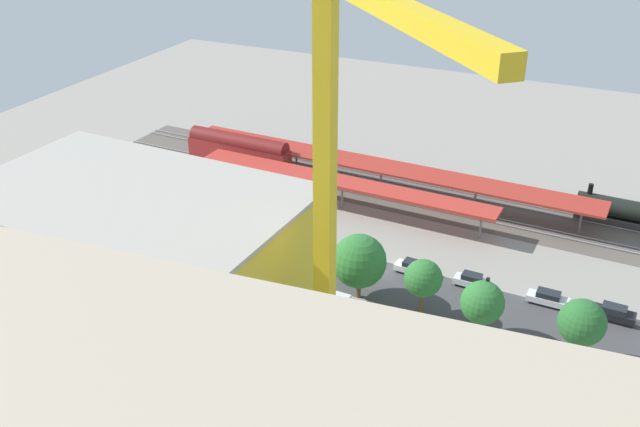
% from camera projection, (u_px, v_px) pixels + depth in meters
% --- Properties ---
extents(ground_plane, '(178.90, 178.90, 0.00)m').
position_uv_depth(ground_plane, '(386.00, 271.00, 89.45)').
color(ground_plane, gray).
rests_on(ground_plane, ground).
extents(rail_bed, '(112.22, 17.91, 0.01)m').
position_uv_depth(rail_bed, '(438.00, 199.00, 107.44)').
color(rail_bed, '#5B544C').
rests_on(rail_bed, ground).
extents(street_asphalt, '(112.05, 12.65, 0.01)m').
position_uv_depth(street_asphalt, '(378.00, 281.00, 87.47)').
color(street_asphalt, '#424244').
rests_on(street_asphalt, ground).
extents(track_rails, '(111.76, 11.48, 0.12)m').
position_uv_depth(track_rails, '(438.00, 198.00, 107.36)').
color(track_rails, '#9E9EA8').
rests_on(track_rails, ground).
extents(platform_canopy_near, '(45.60, 5.54, 4.27)m').
position_uv_depth(platform_canopy_near, '(342.00, 182.00, 103.26)').
color(platform_canopy_near, '#B73328').
rests_on(platform_canopy_near, ground).
extents(platform_canopy_far, '(65.18, 7.43, 4.24)m').
position_uv_depth(platform_canopy_far, '(382.00, 166.00, 108.28)').
color(platform_canopy_far, '#A82D23').
rests_on(platform_canopy_far, ground).
extents(locomotive, '(16.19, 3.33, 5.15)m').
position_uv_depth(locomotive, '(637.00, 215.00, 98.86)').
color(locomotive, black).
rests_on(locomotive, ground).
extents(freight_coach_far, '(18.00, 3.41, 6.16)m').
position_uv_depth(freight_coach_far, '(239.00, 151.00, 115.67)').
color(freight_coach_far, black).
rests_on(freight_coach_far, ground).
extents(parked_car_0, '(4.75, 2.00, 1.77)m').
position_uv_depth(parked_car_0, '(613.00, 314.00, 80.00)').
color(parked_car_0, black).
rests_on(parked_car_0, ground).
extents(parked_car_1, '(4.74, 1.86, 1.67)m').
position_uv_depth(parked_car_1, '(548.00, 299.00, 82.70)').
color(parked_car_1, black).
rests_on(parked_car_1, ground).
extents(parked_car_2, '(4.18, 1.89, 1.69)m').
position_uv_depth(parked_car_2, '(471.00, 281.00, 86.00)').
color(parked_car_2, black).
rests_on(parked_car_2, ground).
extents(parked_car_3, '(4.88, 2.16, 1.66)m').
position_uv_depth(parked_car_3, '(414.00, 268.00, 88.60)').
color(parked_car_3, black).
rests_on(parked_car_3, ground).
extents(parked_car_4, '(4.23, 1.83, 1.64)m').
position_uv_depth(parked_car_4, '(350.00, 252.00, 92.04)').
color(parked_car_4, black).
rests_on(parked_car_4, ground).
extents(parked_car_5, '(4.46, 1.93, 1.66)m').
position_uv_depth(parked_car_5, '(291.00, 238.00, 95.29)').
color(parked_car_5, black).
rests_on(parked_car_5, ground).
extents(parked_car_6, '(4.15, 2.07, 1.59)m').
position_uv_depth(parked_car_6, '(243.00, 230.00, 97.37)').
color(parked_car_6, black).
rests_on(parked_car_6, ground).
extents(construction_building, '(30.10, 19.34, 19.64)m').
position_uv_depth(construction_building, '(143.00, 290.00, 67.81)').
color(construction_building, yellow).
rests_on(construction_building, ground).
extents(construction_roof_slab, '(30.72, 19.96, 0.40)m').
position_uv_depth(construction_roof_slab, '(130.00, 195.00, 63.22)').
color(construction_roof_slab, '#ADA89E').
rests_on(construction_roof_slab, construction_building).
extents(tower_crane, '(20.85, 22.26, 40.61)m').
position_uv_depth(tower_crane, '(335.00, 199.00, 52.48)').
color(tower_crane, gray).
rests_on(tower_crane, ground).
extents(box_truck_0, '(9.15, 2.99, 3.69)m').
position_uv_depth(box_truck_0, '(311.00, 305.00, 79.75)').
color(box_truck_0, black).
rests_on(box_truck_0, ground).
extents(box_truck_1, '(9.28, 2.94, 3.42)m').
position_uv_depth(box_truck_1, '(243.00, 289.00, 82.85)').
color(box_truck_1, black).
rests_on(box_truck_1, ground).
extents(street_tree_0, '(4.71, 4.71, 6.54)m').
position_uv_depth(street_tree_0, '(482.00, 303.00, 75.95)').
color(street_tree_0, brown).
rests_on(street_tree_0, ground).
extents(street_tree_1, '(4.81, 4.81, 7.15)m').
position_uv_depth(street_tree_1, '(582.00, 323.00, 71.85)').
color(street_tree_1, brown).
rests_on(street_tree_1, ground).
extents(street_tree_2, '(4.66, 4.66, 7.35)m').
position_uv_depth(street_tree_2, '(219.00, 227.00, 89.07)').
color(street_tree_2, brown).
rests_on(street_tree_2, ground).
extents(street_tree_3, '(4.29, 4.29, 6.87)m').
position_uv_depth(street_tree_3, '(423.00, 279.00, 79.17)').
color(street_tree_3, brown).
rests_on(street_tree_3, ground).
extents(street_tree_4, '(6.30, 6.30, 8.02)m').
position_uv_depth(street_tree_4, '(359.00, 261.00, 82.17)').
color(street_tree_4, brown).
rests_on(street_tree_4, ground).
extents(traffic_light, '(0.50, 0.36, 6.73)m').
position_uv_depth(traffic_light, '(486.00, 296.00, 76.55)').
color(traffic_light, '#333333').
rests_on(traffic_light, ground).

